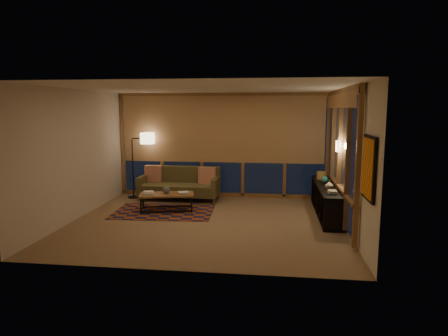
# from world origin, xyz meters

# --- Properties ---
(floor) EXTENTS (5.50, 5.00, 0.01)m
(floor) POSITION_xyz_m (0.00, 0.00, 0.00)
(floor) COLOR #9E8259
(floor) RESTS_ON ground
(ceiling) EXTENTS (5.50, 5.00, 0.01)m
(ceiling) POSITION_xyz_m (0.00, 0.00, 2.70)
(ceiling) COLOR #EDE3CB
(ceiling) RESTS_ON walls
(walls) EXTENTS (5.51, 5.01, 2.70)m
(walls) POSITION_xyz_m (0.00, 0.00, 1.35)
(walls) COLOR beige
(walls) RESTS_ON floor
(window_wall_back) EXTENTS (5.30, 0.16, 2.60)m
(window_wall_back) POSITION_xyz_m (0.00, 2.43, 1.35)
(window_wall_back) COLOR olive
(window_wall_back) RESTS_ON walls
(window_wall_right) EXTENTS (0.16, 3.70, 2.60)m
(window_wall_right) POSITION_xyz_m (2.68, 0.60, 1.35)
(window_wall_right) COLOR olive
(window_wall_right) RESTS_ON walls
(wall_art) EXTENTS (0.06, 0.74, 0.94)m
(wall_art) POSITION_xyz_m (2.71, -1.85, 1.45)
(wall_art) COLOR #C43F1A
(wall_art) RESTS_ON walls
(wall_sconce) EXTENTS (0.12, 0.18, 0.22)m
(wall_sconce) POSITION_xyz_m (2.62, 0.45, 1.55)
(wall_sconce) COLOR beige
(wall_sconce) RESTS_ON walls
(sofa) EXTENTS (2.02, 0.87, 0.82)m
(sofa) POSITION_xyz_m (-1.03, 1.90, 0.41)
(sofa) COLOR brown
(sofa) RESTS_ON floor
(pillow_left) EXTENTS (0.45, 0.17, 0.44)m
(pillow_left) POSITION_xyz_m (-1.77, 2.13, 0.63)
(pillow_left) COLOR red
(pillow_left) RESTS_ON sofa
(pillow_right) EXTENTS (0.46, 0.22, 0.44)m
(pillow_right) POSITION_xyz_m (-0.33, 1.99, 0.63)
(pillow_right) COLOR red
(pillow_right) RESTS_ON sofa
(area_rug) EXTENTS (2.26, 1.57, 0.01)m
(area_rug) POSITION_xyz_m (-1.10, 0.68, 0.01)
(area_rug) COLOR #934114
(area_rug) RESTS_ON floor
(coffee_table) EXTENTS (1.30, 0.81, 0.40)m
(coffee_table) POSITION_xyz_m (-1.04, 0.76, 0.20)
(coffee_table) COLOR olive
(coffee_table) RESTS_ON floor
(book_stack_a) EXTENTS (0.27, 0.23, 0.07)m
(book_stack_a) POSITION_xyz_m (-1.43, 0.65, 0.44)
(book_stack_a) COLOR white
(book_stack_a) RESTS_ON coffee_table
(book_stack_b) EXTENTS (0.28, 0.25, 0.05)m
(book_stack_b) POSITION_xyz_m (-0.67, 0.81, 0.42)
(book_stack_b) COLOR white
(book_stack_b) RESTS_ON coffee_table
(ceramic_pot) EXTENTS (0.23, 0.23, 0.17)m
(ceramic_pot) POSITION_xyz_m (-1.06, 0.78, 0.49)
(ceramic_pot) COLOR #313132
(ceramic_pot) RESTS_ON coffee_table
(floor_lamp) EXTENTS (0.65, 0.53, 1.70)m
(floor_lamp) POSITION_xyz_m (-2.28, 2.02, 0.85)
(floor_lamp) COLOR black
(floor_lamp) RESTS_ON floor
(bookshelf) EXTENTS (0.40, 2.59, 0.65)m
(bookshelf) POSITION_xyz_m (2.49, 0.90, 0.32)
(bookshelf) COLOR black
(bookshelf) RESTS_ON floor
(basket) EXTENTS (0.25, 0.25, 0.18)m
(basket) POSITION_xyz_m (2.47, 1.69, 0.74)
(basket) COLOR #AA8B46
(basket) RESTS_ON bookshelf
(teal_bowl) EXTENTS (0.18, 0.18, 0.15)m
(teal_bowl) POSITION_xyz_m (2.49, 1.22, 0.73)
(teal_bowl) COLOR #237469
(teal_bowl) RESTS_ON bookshelf
(vase) EXTENTS (0.21, 0.21, 0.18)m
(vase) POSITION_xyz_m (2.49, 0.51, 0.74)
(vase) COLOR tan
(vase) RESTS_ON bookshelf
(shelf_book_stack) EXTENTS (0.19, 0.26, 0.07)m
(shelf_book_stack) POSITION_xyz_m (2.49, 0.04, 0.69)
(shelf_book_stack) COLOR white
(shelf_book_stack) RESTS_ON bookshelf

